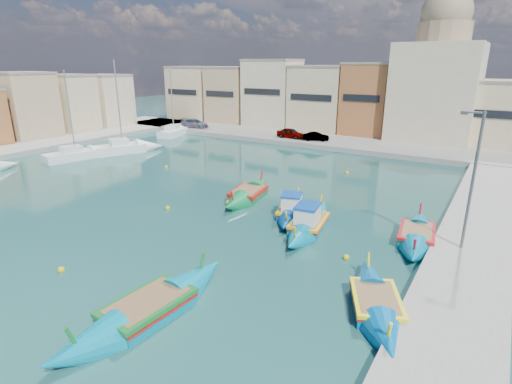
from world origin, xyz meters
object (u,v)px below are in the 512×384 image
Objects in this scene: yacht_north at (178,131)px; yacht_mid at (88,154)px; luzzu_cyan_mid at (416,236)px; luzzu_green at (248,195)px; luzzu_cyan_south at (376,305)px; luzzu_blue_cabin at (292,211)px; church_block at (438,78)px; quay_street_lamp at (471,181)px; luzzu_turquoise_cabin at (309,224)px; luzzu_blue_south at (148,310)px; yacht_midnorth at (134,148)px.

yacht_mid is (2.07, -17.08, -0.01)m from yacht_north.
luzzu_cyan_mid is 0.80× the size of yacht_north.
luzzu_cyan_mid is 0.81× the size of yacht_mid.
luzzu_green reaches higher than luzzu_cyan_south.
luzzu_cyan_south is (8.28, -8.14, -0.06)m from luzzu_blue_cabin.
church_block is 35.04m from quay_street_lamp.
luzzu_cyan_south is (5.00, -41.65, -8.15)m from church_block.
yacht_mid is at bearing -83.09° from yacht_north.
luzzu_turquoise_cabin reaches higher than luzzu_green.
luzzu_blue_cabin is 0.72× the size of yacht_north.
church_block is at bearing 86.28° from luzzu_blue_south.
yacht_north is (-30.27, 34.57, 0.13)m from luzzu_blue_south.
luzzu_cyan_south is at bearing -46.33° from luzzu_turquoise_cabin.
luzzu_blue_cabin is 0.73× the size of yacht_mid.
yacht_mid is at bearing 172.36° from luzzu_blue_cabin.
quay_street_lamp is 1.04× the size of luzzu_cyan_south.
luzzu_blue_cabin is at bearing 142.00° from luzzu_turquoise_cabin.
quay_street_lamp is at bearing 51.56° from luzzu_blue_south.
quay_street_lamp is 0.77× the size of yacht_mid.
yacht_north is 1.01× the size of yacht_mid.
quay_street_lamp is 0.94× the size of luzzu_green.
quay_street_lamp is 0.83× the size of luzzu_blue_south.
luzzu_cyan_mid is 35.22m from yacht_midnorth.
church_block is at bearing 87.92° from luzzu_turquoise_cabin.
quay_street_lamp is 0.91× the size of luzzu_turquoise_cabin.
church_block reaches higher than luzzu_green.
luzzu_turquoise_cabin is 1.05× the size of luzzu_cyan_mid.
yacht_midnorth is at bearing -71.23° from yacht_north.
yacht_north is at bearing 131.21° from luzzu_blue_south.
luzzu_blue_cabin is 0.90× the size of luzzu_cyan_mid.
yacht_midnorth reaches higher than luzzu_cyan_south.
yacht_north is (-25.35, 19.32, 0.14)m from luzzu_green.
church_block is 1.85× the size of yacht_mid.
luzzu_cyan_south is 38.17m from yacht_mid.
church_block is 2.53× the size of luzzu_blue_cabin.
luzzu_blue_south reaches higher than luzzu_cyan_mid.
yacht_north is at bearing 145.27° from luzzu_blue_cabin.
yacht_mid is at bearing 148.20° from luzzu_blue_south.
luzzu_green is at bearing -37.31° from yacht_north.
luzzu_turquoise_cabin is at bearing -34.94° from yacht_north.
yacht_north reaches higher than quay_street_lamp.
luzzu_turquoise_cabin is at bearing -92.08° from church_block.
church_block is 36.02m from luzzu_turquoise_cabin.
yacht_midnorth is at bearing 161.32° from luzzu_green.
yacht_midnorth is (-27.94, 10.26, 0.12)m from luzzu_turquoise_cabin.
luzzu_green is (-15.43, 2.00, -4.06)m from quay_street_lamp.
yacht_north is (-38.34, 20.49, 0.16)m from luzzu_cyan_mid.
church_block is 2.17× the size of luzzu_turquoise_cabin.
luzzu_green is 1.10× the size of luzzu_cyan_south.
yacht_midnorth is (-21.22, 7.18, 0.18)m from luzzu_green.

